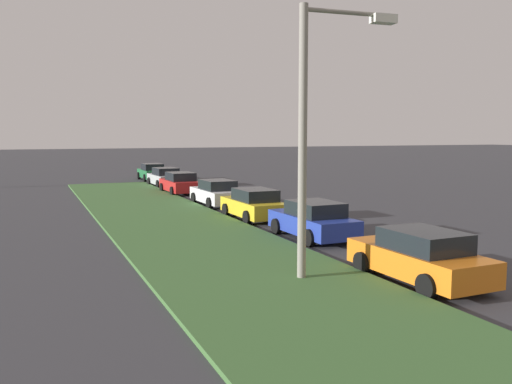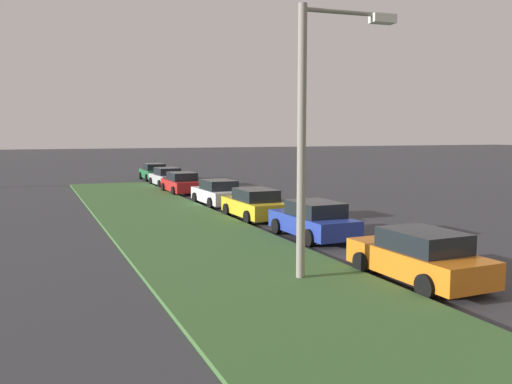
# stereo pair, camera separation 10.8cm
# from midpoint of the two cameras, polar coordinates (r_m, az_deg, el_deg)

# --- Properties ---
(grass_median) EXTENTS (60.00, 6.00, 0.12)m
(grass_median) POSITION_cam_midpoint_polar(r_m,az_deg,el_deg) (16.13, -1.23, -8.25)
(grass_median) COLOR #3D6633
(grass_median) RESTS_ON ground
(parked_car_orange) EXTENTS (4.35, 2.11, 1.47)m
(parked_car_orange) POSITION_cam_midpoint_polar(r_m,az_deg,el_deg) (15.58, 16.77, -6.56)
(parked_car_orange) COLOR orange
(parked_car_orange) RESTS_ON ground
(parked_car_blue) EXTENTS (4.34, 2.09, 1.47)m
(parked_car_blue) POSITION_cam_midpoint_polar(r_m,az_deg,el_deg) (21.18, 5.93, -2.99)
(parked_car_blue) COLOR #23389E
(parked_car_blue) RESTS_ON ground
(parked_car_yellow) EXTENTS (4.33, 2.07, 1.47)m
(parked_car_yellow) POSITION_cam_midpoint_polar(r_m,az_deg,el_deg) (25.77, -0.34, -1.32)
(parked_car_yellow) COLOR gold
(parked_car_yellow) RESTS_ON ground
(parked_car_white) EXTENTS (4.35, 2.11, 1.47)m
(parked_car_white) POSITION_cam_midpoint_polar(r_m,az_deg,el_deg) (30.84, -4.29, -0.10)
(parked_car_white) COLOR silver
(parked_car_white) RESTS_ON ground
(parked_car_red) EXTENTS (4.34, 2.09, 1.47)m
(parked_car_red) POSITION_cam_midpoint_polar(r_m,az_deg,el_deg) (37.18, -8.14, 0.93)
(parked_car_red) COLOR red
(parked_car_red) RESTS_ON ground
(parked_car_silver) EXTENTS (4.36, 2.13, 1.47)m
(parked_car_silver) POSITION_cam_midpoint_polar(r_m,az_deg,el_deg) (42.39, -9.67, 1.54)
(parked_car_silver) COLOR #B2B5BA
(parked_car_silver) RESTS_ON ground
(parked_car_green) EXTENTS (4.31, 2.03, 1.47)m
(parked_car_green) POSITION_cam_midpoint_polar(r_m,az_deg,el_deg) (48.47, -11.02, 2.09)
(parked_car_green) COLOR #1E6B38
(parked_car_green) RESTS_ON ground
(streetlight) EXTENTS (0.52, 2.88, 7.50)m
(streetlight) POSITION_cam_midpoint_polar(r_m,az_deg,el_deg) (14.79, 6.04, 7.34)
(streetlight) COLOR gray
(streetlight) RESTS_ON ground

